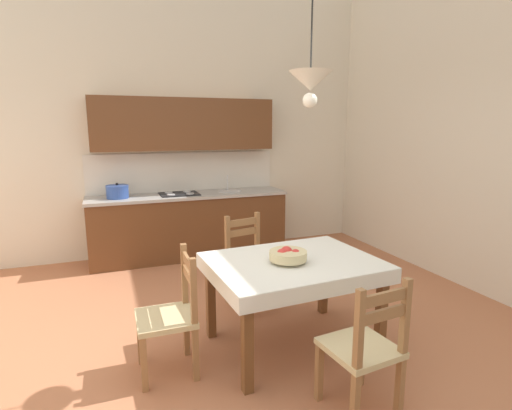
{
  "coord_description": "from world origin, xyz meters",
  "views": [
    {
      "loc": [
        -0.95,
        -2.8,
        1.82
      ],
      "look_at": [
        0.49,
        0.99,
        1.02
      ],
      "focal_mm": 28.07,
      "sensor_mm": 36.0,
      "label": 1
    }
  ],
  "objects_px": {
    "dining_table": "(293,274)",
    "dining_chair_tv_side": "(171,316)",
    "dining_chair_camera_side": "(364,349)",
    "kitchen_cabinetry": "(188,196)",
    "pendant_lamp": "(310,82)",
    "fruit_bowl": "(288,255)",
    "dining_chair_kitchen_side": "(250,263)"
  },
  "relations": [
    {
      "from": "dining_chair_camera_side",
      "to": "pendant_lamp",
      "type": "relative_size",
      "value": 1.16
    },
    {
      "from": "kitchen_cabinetry",
      "to": "dining_chair_kitchen_side",
      "type": "xyz_separation_m",
      "value": [
        0.26,
        -1.82,
        -0.41
      ]
    },
    {
      "from": "kitchen_cabinetry",
      "to": "dining_table",
      "type": "bearing_deg",
      "value": -83.43
    },
    {
      "from": "kitchen_cabinetry",
      "to": "dining_table",
      "type": "relative_size",
      "value": 1.95
    },
    {
      "from": "dining_chair_camera_side",
      "to": "dining_chair_tv_side",
      "type": "distance_m",
      "value": 1.39
    },
    {
      "from": "pendant_lamp",
      "to": "dining_chair_kitchen_side",
      "type": "bearing_deg",
      "value": 97.2
    },
    {
      "from": "dining_chair_kitchen_side",
      "to": "pendant_lamp",
      "type": "relative_size",
      "value": 1.16
    },
    {
      "from": "kitchen_cabinetry",
      "to": "dining_chair_tv_side",
      "type": "xyz_separation_m",
      "value": [
        -0.68,
        -2.72,
        -0.41
      ]
    },
    {
      "from": "dining_chair_kitchen_side",
      "to": "dining_chair_camera_side",
      "type": "bearing_deg",
      "value": -86.02
    },
    {
      "from": "dining_table",
      "to": "dining_chair_tv_side",
      "type": "height_order",
      "value": "dining_chair_tv_side"
    },
    {
      "from": "dining_chair_camera_side",
      "to": "fruit_bowl",
      "type": "xyz_separation_m",
      "value": [
        -0.13,
        0.86,
        0.37
      ]
    },
    {
      "from": "dining_table",
      "to": "dining_chair_tv_side",
      "type": "distance_m",
      "value": 1.01
    },
    {
      "from": "dining_chair_camera_side",
      "to": "dining_table",
      "type": "bearing_deg",
      "value": 94.41
    },
    {
      "from": "dining_table",
      "to": "pendant_lamp",
      "type": "bearing_deg",
      "value": -52.8
    },
    {
      "from": "dining_chair_camera_side",
      "to": "dining_chair_kitchen_side",
      "type": "relative_size",
      "value": 1.0
    },
    {
      "from": "kitchen_cabinetry",
      "to": "dining_chair_camera_side",
      "type": "bearing_deg",
      "value": -83.96
    },
    {
      "from": "dining_table",
      "to": "dining_chair_kitchen_side",
      "type": "xyz_separation_m",
      "value": [
        -0.06,
        0.89,
        -0.19
      ]
    },
    {
      "from": "dining_chair_camera_side",
      "to": "dining_chair_tv_side",
      "type": "bearing_deg",
      "value": 140.19
    },
    {
      "from": "kitchen_cabinetry",
      "to": "fruit_bowl",
      "type": "height_order",
      "value": "kitchen_cabinetry"
    },
    {
      "from": "dining_chair_tv_side",
      "to": "pendant_lamp",
      "type": "relative_size",
      "value": 1.16
    },
    {
      "from": "dining_chair_camera_side",
      "to": "pendant_lamp",
      "type": "bearing_deg",
      "value": 90.01
    },
    {
      "from": "dining_chair_kitchen_side",
      "to": "fruit_bowl",
      "type": "bearing_deg",
      "value": -90.57
    },
    {
      "from": "kitchen_cabinetry",
      "to": "fruit_bowl",
      "type": "bearing_deg",
      "value": -84.84
    },
    {
      "from": "dining_chair_kitchen_side",
      "to": "fruit_bowl",
      "type": "xyz_separation_m",
      "value": [
        -0.01,
        -0.92,
        0.37
      ]
    },
    {
      "from": "dining_chair_kitchen_side",
      "to": "dining_chair_tv_side",
      "type": "bearing_deg",
      "value": -136.49
    },
    {
      "from": "dining_table",
      "to": "dining_chair_kitchen_side",
      "type": "relative_size",
      "value": 1.5
    },
    {
      "from": "dining_chair_camera_side",
      "to": "fruit_bowl",
      "type": "distance_m",
      "value": 0.94
    },
    {
      "from": "dining_chair_tv_side",
      "to": "dining_chair_kitchen_side",
      "type": "bearing_deg",
      "value": 43.51
    },
    {
      "from": "dining_chair_tv_side",
      "to": "fruit_bowl",
      "type": "height_order",
      "value": "dining_chair_tv_side"
    },
    {
      "from": "kitchen_cabinetry",
      "to": "fruit_bowl",
      "type": "xyz_separation_m",
      "value": [
        0.25,
        -2.75,
        -0.04
      ]
    },
    {
      "from": "dining_chair_camera_side",
      "to": "pendant_lamp",
      "type": "height_order",
      "value": "pendant_lamp"
    },
    {
      "from": "dining_table",
      "to": "pendant_lamp",
      "type": "relative_size",
      "value": 1.73
    }
  ]
}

